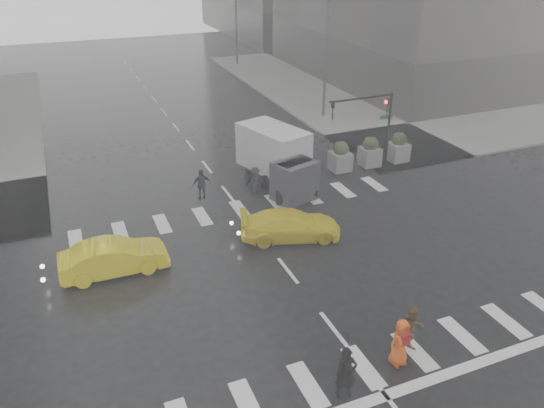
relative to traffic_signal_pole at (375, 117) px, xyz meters
name	(u,v)px	position (x,y,z in m)	size (l,w,h in m)	color
ground	(288,270)	(-9.01, -8.01, -3.22)	(120.00, 120.00, 0.00)	black
sidewalk_ne	(419,106)	(10.49, 9.49, -3.14)	(35.00, 35.00, 0.15)	slate
road_markings	(288,270)	(-9.01, -8.01, -3.21)	(18.00, 48.00, 0.01)	silver
traffic_signal_pole	(375,117)	(0.00, 0.00, 0.00)	(4.45, 0.42, 4.50)	black
street_lamp_near	(324,52)	(1.86, 9.99, 1.73)	(2.15, 0.22, 9.00)	#59595B
street_lamp_far	(235,17)	(1.86, 29.99, 1.73)	(2.15, 0.22, 9.00)	#59595B
planter_west	(340,157)	(-2.01, 0.19, -2.23)	(1.10, 1.10, 1.80)	slate
planter_mid	(370,152)	(-0.01, 0.19, -2.23)	(1.10, 1.10, 1.80)	slate
planter_east	(398,147)	(1.99, 0.19, -2.23)	(1.10, 1.10, 1.80)	slate
pedestrian_black	(348,356)	(-10.16, -14.81, -1.64)	(1.14, 1.15, 2.43)	black
pedestrian_brown	(412,329)	(-7.18, -13.92, -2.32)	(0.87, 0.68, 1.79)	#463219
pedestrian_orange	(401,342)	(-7.86, -14.28, -2.35)	(0.85, 0.57, 1.71)	#EE5410
pedestrian_far_a	(202,184)	(-10.44, -0.13, -2.36)	(1.00, 0.61, 1.71)	black
pedestrian_far_b	(255,180)	(-7.59, -0.51, -2.47)	(0.96, 0.53, 1.48)	black
taxi_mid	(114,257)	(-15.65, -5.37, -2.50)	(1.51, 4.33, 1.43)	yellow
taxi_rear	(291,225)	(-7.78, -5.57, -2.55)	(1.86, 4.04, 1.33)	yellow
box_truck	(279,157)	(-6.01, -0.01, -1.58)	(2.17, 5.79, 3.08)	silver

